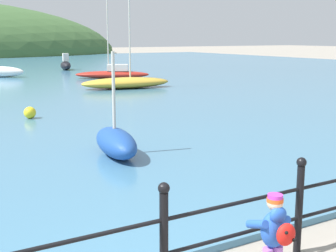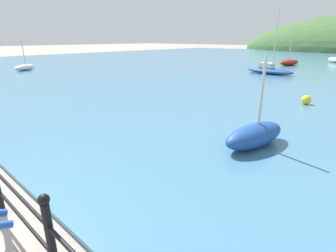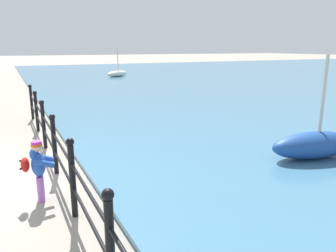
{
  "view_description": "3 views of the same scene",
  "coord_description": "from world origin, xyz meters",
  "px_view_note": "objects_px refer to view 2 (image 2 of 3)",
  "views": [
    {
      "loc": [
        -2.21,
        -2.29,
        2.61
      ],
      "look_at": [
        1.99,
        4.79,
        1.03
      ],
      "focal_mm": 50.0,
      "sensor_mm": 36.0,
      "label": 1
    },
    {
      "loc": [
        4.3,
        0.69,
        2.67
      ],
      "look_at": [
        0.45,
        4.89,
        0.75
      ],
      "focal_mm": 28.0,
      "sensor_mm": 36.0,
      "label": 2
    },
    {
      "loc": [
        6.46,
        0.78,
        2.45
      ],
      "look_at": [
        0.65,
        3.65,
        0.88
      ],
      "focal_mm": 35.0,
      "sensor_mm": 36.0,
      "label": 3
    }
  ],
  "objects_px": {
    "boat_green_fishing": "(255,135)",
    "boat_far_left": "(289,62)",
    "boat_far_right": "(269,70)",
    "boat_blue_hull": "(25,67)",
    "mooring_buoy": "(306,100)",
    "boat_red_dinghy": "(334,60)"
  },
  "relations": [
    {
      "from": "boat_blue_hull",
      "to": "boat_far_left",
      "type": "bearing_deg",
      "value": 52.3
    },
    {
      "from": "boat_green_fishing",
      "to": "boat_blue_hull",
      "type": "bearing_deg",
      "value": 173.58
    },
    {
      "from": "boat_blue_hull",
      "to": "mooring_buoy",
      "type": "height_order",
      "value": "boat_blue_hull"
    },
    {
      "from": "boat_far_left",
      "to": "boat_blue_hull",
      "type": "distance_m",
      "value": 24.25
    },
    {
      "from": "boat_far_right",
      "to": "mooring_buoy",
      "type": "height_order",
      "value": "boat_far_right"
    },
    {
      "from": "boat_blue_hull",
      "to": "mooring_buoy",
      "type": "bearing_deg",
      "value": 8.61
    },
    {
      "from": "boat_far_right",
      "to": "boat_green_fishing",
      "type": "bearing_deg",
      "value": -68.9
    },
    {
      "from": "boat_far_right",
      "to": "boat_blue_hull",
      "type": "relative_size",
      "value": 1.89
    },
    {
      "from": "boat_far_left",
      "to": "mooring_buoy",
      "type": "relative_size",
      "value": 7.94
    },
    {
      "from": "boat_far_left",
      "to": "mooring_buoy",
      "type": "xyz_separation_m",
      "value": [
        6.13,
        -16.01,
        -0.11
      ]
    },
    {
      "from": "boat_green_fishing",
      "to": "boat_far_left",
      "type": "relative_size",
      "value": 0.75
    },
    {
      "from": "boat_far_left",
      "to": "boat_blue_hull",
      "type": "height_order",
      "value": "boat_far_left"
    },
    {
      "from": "boat_green_fishing",
      "to": "boat_red_dinghy",
      "type": "relative_size",
      "value": 1.02
    },
    {
      "from": "boat_far_right",
      "to": "boat_far_left",
      "type": "height_order",
      "value": "boat_far_right"
    },
    {
      "from": "boat_far_left",
      "to": "boat_red_dinghy",
      "type": "height_order",
      "value": "boat_far_left"
    },
    {
      "from": "boat_blue_hull",
      "to": "boat_red_dinghy",
      "type": "distance_m",
      "value": 31.01
    },
    {
      "from": "boat_green_fishing",
      "to": "boat_blue_hull",
      "type": "distance_m",
      "value": 21.48
    },
    {
      "from": "boat_far_right",
      "to": "boat_far_left",
      "type": "relative_size",
      "value": 1.52
    },
    {
      "from": "mooring_buoy",
      "to": "boat_red_dinghy",
      "type": "bearing_deg",
      "value": 99.03
    },
    {
      "from": "boat_far_left",
      "to": "boat_red_dinghy",
      "type": "distance_m",
      "value": 6.98
    },
    {
      "from": "boat_far_left",
      "to": "boat_blue_hull",
      "type": "bearing_deg",
      "value": -127.7
    },
    {
      "from": "boat_green_fishing",
      "to": "boat_far_right",
      "type": "height_order",
      "value": "boat_far_right"
    }
  ]
}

